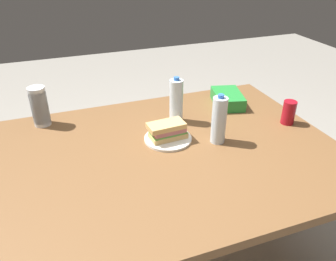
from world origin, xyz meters
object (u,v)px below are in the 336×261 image
object	(u,v)px
soda_can_red	(289,112)
water_bottle_tall	(176,101)
dining_table	(169,165)
plastic_cup_stack	(39,106)
water_bottle_spare	(219,120)
paper_plate	(168,139)
sandwich	(167,130)
chip_bag	(228,99)

from	to	relation	value
soda_can_red	water_bottle_tall	world-z (taller)	water_bottle_tall
dining_table	plastic_cup_stack	bearing A→B (deg)	-41.25
water_bottle_tall	water_bottle_spare	size ratio (longest dim) A/B	1.02
dining_table	paper_plate	xyz separation A→B (m)	(-0.03, -0.09, 0.09)
paper_plate	sandwich	bearing A→B (deg)	30.32
paper_plate	water_bottle_tall	world-z (taller)	water_bottle_tall
sandwich	soda_can_red	bearing A→B (deg)	175.17
water_bottle_tall	soda_can_red	bearing A→B (deg)	157.78
water_bottle_tall	water_bottle_spare	bearing A→B (deg)	113.01
dining_table	soda_can_red	distance (m)	0.68
dining_table	water_bottle_tall	distance (m)	0.35
sandwich	water_bottle_spare	distance (m)	0.24
paper_plate	soda_can_red	xyz separation A→B (m)	(-0.63, 0.06, 0.05)
sandwich	water_bottle_spare	size ratio (longest dim) A/B	0.79
sandwich	water_bottle_tall	bearing A→B (deg)	-123.28
paper_plate	chip_bag	world-z (taller)	chip_bag
dining_table	water_bottle_spare	xyz separation A→B (m)	(-0.24, 0.00, 0.19)
dining_table	sandwich	world-z (taller)	sandwich
sandwich	chip_bag	world-z (taller)	sandwich
soda_can_red	dining_table	bearing A→B (deg)	3.21
sandwich	chip_bag	bearing A→B (deg)	-151.15
chip_bag	plastic_cup_stack	size ratio (longest dim) A/B	1.13
dining_table	sandwich	size ratio (longest dim) A/B	8.23
paper_plate	plastic_cup_stack	distance (m)	0.67
water_bottle_spare	soda_can_red	bearing A→B (deg)	-174.45
dining_table	soda_can_red	size ratio (longest dim) A/B	12.61
water_bottle_spare	paper_plate	bearing A→B (deg)	-24.49
sandwich	chip_bag	distance (m)	0.52
water_bottle_tall	water_bottle_spare	distance (m)	0.28
soda_can_red	chip_bag	size ratio (longest dim) A/B	0.53
dining_table	plastic_cup_stack	xyz separation A→B (m)	(0.52, -0.46, 0.18)
sandwich	dining_table	bearing A→B (deg)	74.55
water_bottle_tall	dining_table	bearing A→B (deg)	62.52
sandwich	soda_can_red	size ratio (longest dim) A/B	1.53
plastic_cup_stack	water_bottle_spare	size ratio (longest dim) A/B	0.85
paper_plate	chip_bag	size ratio (longest dim) A/B	0.97
paper_plate	dining_table	bearing A→B (deg)	72.83
sandwich	plastic_cup_stack	xyz separation A→B (m)	(0.55, -0.37, 0.05)
sandwich	soda_can_red	xyz separation A→B (m)	(-0.64, 0.05, 0.01)
plastic_cup_stack	water_bottle_spare	xyz separation A→B (m)	(-0.76, 0.46, 0.01)
dining_table	soda_can_red	bearing A→B (deg)	-176.79
paper_plate	water_bottle_spare	bearing A→B (deg)	155.51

